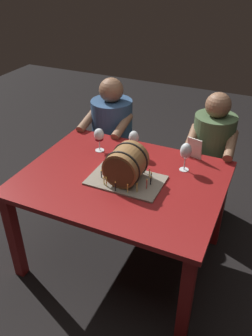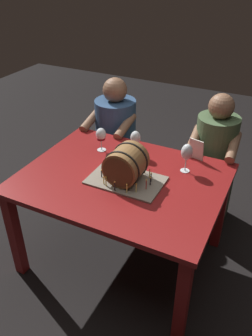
{
  "view_description": "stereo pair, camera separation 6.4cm",
  "coord_description": "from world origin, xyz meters",
  "px_view_note": "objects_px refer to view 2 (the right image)",
  "views": [
    {
      "loc": [
        0.81,
        -1.72,
        2.02
      ],
      "look_at": [
        0.04,
        -0.03,
        0.84
      ],
      "focal_mm": 36.95,
      "sensor_mm": 36.0,
      "label": 1
    },
    {
      "loc": [
        0.87,
        -1.69,
        2.02
      ],
      "look_at": [
        0.04,
        -0.03,
        0.84
      ],
      "focal_mm": 36.95,
      "sensor_mm": 36.0,
      "label": 2
    }
  ],
  "objects_px": {
    "dining_table": "(122,189)",
    "person_seated_left": "(116,143)",
    "wine_glass_red": "(101,135)",
    "wine_glass_empty": "(187,153)",
    "person_seated_right": "(212,168)",
    "barrel_cake": "(126,166)",
    "wine_glass_white": "(135,139)",
    "menu_card": "(196,149)"
  },
  "relations": [
    {
      "from": "dining_table",
      "to": "person_seated_left",
      "type": "xyz_separation_m",
      "value": [
        -0.44,
        0.73,
        -0.11
      ]
    },
    {
      "from": "dining_table",
      "to": "wine_glass_white",
      "type": "distance_m",
      "value": 0.39
    },
    {
      "from": "wine_glass_white",
      "to": "person_seated_right",
      "type": "bearing_deg",
      "value": 41.35
    },
    {
      "from": "person_seated_left",
      "to": "menu_card",
      "type": "bearing_deg",
      "value": -20.22
    },
    {
      "from": "menu_card",
      "to": "dining_table",
      "type": "bearing_deg",
      "value": -116.68
    },
    {
      "from": "person_seated_right",
      "to": "barrel_cake",
      "type": "bearing_deg",
      "value": -117.36
    },
    {
      "from": "wine_glass_empty",
      "to": "dining_table",
      "type": "bearing_deg",
      "value": -143.85
    },
    {
      "from": "menu_card",
      "to": "person_seated_right",
      "type": "height_order",
      "value": "person_seated_right"
    },
    {
      "from": "person_seated_right",
      "to": "wine_glass_empty",
      "type": "bearing_deg",
      "value": -100.75
    },
    {
      "from": "dining_table",
      "to": "wine_glass_white",
      "type": "xyz_separation_m",
      "value": [
        -0.05,
        0.3,
        0.23
      ]
    },
    {
      "from": "wine_glass_empty",
      "to": "wine_glass_white",
      "type": "distance_m",
      "value": 0.4
    },
    {
      "from": "barrel_cake",
      "to": "wine_glass_red",
      "type": "height_order",
      "value": "barrel_cake"
    },
    {
      "from": "dining_table",
      "to": "wine_glass_empty",
      "type": "distance_m",
      "value": 0.5
    },
    {
      "from": "barrel_cake",
      "to": "wine_glass_red",
      "type": "distance_m",
      "value": 0.45
    },
    {
      "from": "person_seated_left",
      "to": "person_seated_right",
      "type": "distance_m",
      "value": 0.88
    },
    {
      "from": "wine_glass_empty",
      "to": "person_seated_right",
      "type": "xyz_separation_m",
      "value": [
        0.09,
        0.48,
        -0.37
      ]
    },
    {
      "from": "barrel_cake",
      "to": "person_seated_right",
      "type": "height_order",
      "value": "person_seated_right"
    },
    {
      "from": "barrel_cake",
      "to": "wine_glass_white",
      "type": "bearing_deg",
      "value": 105.26
    },
    {
      "from": "wine_glass_red",
      "to": "person_seated_left",
      "type": "distance_m",
      "value": 0.6
    },
    {
      "from": "wine_glass_red",
      "to": "person_seated_right",
      "type": "height_order",
      "value": "person_seated_right"
    },
    {
      "from": "menu_card",
      "to": "person_seated_left",
      "type": "distance_m",
      "value": 0.91
    },
    {
      "from": "wine_glass_red",
      "to": "wine_glass_empty",
      "type": "height_order",
      "value": "wine_glass_empty"
    },
    {
      "from": "wine_glass_empty",
      "to": "person_seated_left",
      "type": "bearing_deg",
      "value": 148.76
    },
    {
      "from": "wine_glass_white",
      "to": "person_seated_left",
      "type": "height_order",
      "value": "person_seated_left"
    },
    {
      "from": "dining_table",
      "to": "wine_glass_white",
      "type": "height_order",
      "value": "wine_glass_white"
    },
    {
      "from": "menu_card",
      "to": "person_seated_right",
      "type": "relative_size",
      "value": 0.14
    },
    {
      "from": "wine_glass_white",
      "to": "menu_card",
      "type": "distance_m",
      "value": 0.44
    },
    {
      "from": "wine_glass_white",
      "to": "person_seated_left",
      "type": "xyz_separation_m",
      "value": [
        -0.39,
        0.43,
        -0.34
      ]
    },
    {
      "from": "menu_card",
      "to": "person_seated_left",
      "type": "height_order",
      "value": "person_seated_left"
    },
    {
      "from": "dining_table",
      "to": "wine_glass_red",
      "type": "xyz_separation_m",
      "value": [
        -0.3,
        0.25,
        0.23
      ]
    },
    {
      "from": "menu_card",
      "to": "person_seated_left",
      "type": "xyz_separation_m",
      "value": [
        -0.81,
        0.3,
        -0.29
      ]
    },
    {
      "from": "wine_glass_red",
      "to": "wine_glass_empty",
      "type": "distance_m",
      "value": 0.65
    },
    {
      "from": "barrel_cake",
      "to": "person_seated_left",
      "type": "height_order",
      "value": "person_seated_left"
    },
    {
      "from": "dining_table",
      "to": "menu_card",
      "type": "bearing_deg",
      "value": 50.05
    },
    {
      "from": "dining_table",
      "to": "person_seated_left",
      "type": "distance_m",
      "value": 0.86
    },
    {
      "from": "wine_glass_empty",
      "to": "menu_card",
      "type": "distance_m",
      "value": 0.19
    },
    {
      "from": "wine_glass_white",
      "to": "person_seated_left",
      "type": "bearing_deg",
      "value": 132.43
    },
    {
      "from": "person_seated_left",
      "to": "barrel_cake",
      "type": "bearing_deg",
      "value": -57.69
    },
    {
      "from": "wine_glass_red",
      "to": "wine_glass_empty",
      "type": "xyz_separation_m",
      "value": [
        0.65,
        0.0,
        0.02
      ]
    },
    {
      "from": "menu_card",
      "to": "person_seated_right",
      "type": "bearing_deg",
      "value": 89.26
    },
    {
      "from": "wine_glass_white",
      "to": "person_seated_right",
      "type": "height_order",
      "value": "person_seated_right"
    },
    {
      "from": "dining_table",
      "to": "wine_glass_empty",
      "type": "relative_size",
      "value": 6.48
    }
  ]
}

